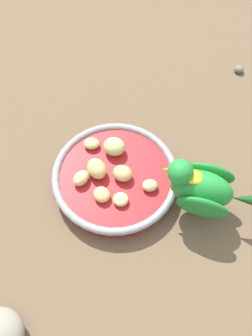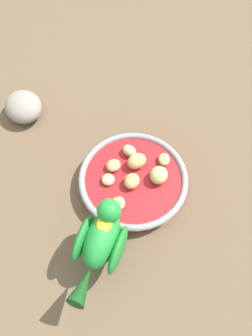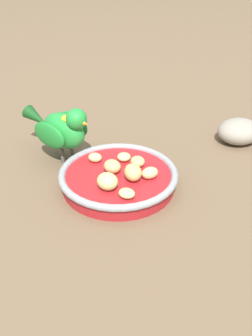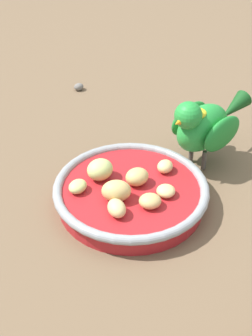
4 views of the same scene
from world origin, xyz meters
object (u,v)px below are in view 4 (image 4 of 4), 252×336
object	(u,v)px
apple_piece_4	(78,186)
apple_piece_2	(137,177)
apple_piece_0	(116,191)
apple_piece_3	(117,208)
apple_piece_1	(150,201)
apple_piece_6	(165,166)
parrot	(204,125)
pebble_0	(79,87)
apple_piece_7	(166,191)
apple_piece_5	(100,167)
feeding_bowl	(131,193)

from	to	relation	value
apple_piece_4	apple_piece_2	bearing A→B (deg)	-78.05
apple_piece_0	apple_piece_3	distance (m)	0.03
apple_piece_1	apple_piece_6	bearing A→B (deg)	-17.35
parrot	apple_piece_3	bearing A→B (deg)	5.48
apple_piece_0	apple_piece_6	distance (m)	0.09
apple_piece_0	pebble_0	distance (m)	0.36
apple_piece_3	apple_piece_7	bearing A→B (deg)	-59.08
apple_piece_0	parrot	xyz separation A→B (m)	(0.12, -0.12, 0.03)
apple_piece_0	apple_piece_7	distance (m)	0.06
apple_piece_0	apple_piece_6	xyz separation A→B (m)	(0.06, -0.06, -0.01)
apple_piece_2	apple_piece_5	world-z (taller)	apple_piece_5
apple_piece_5	parrot	bearing A→B (deg)	-65.18
apple_piece_0	apple_piece_3	size ratio (longest dim) A/B	1.27
apple_piece_2	apple_piece_5	bearing A→B (deg)	71.03
feeding_bowl	apple_piece_7	bearing A→B (deg)	-108.01
apple_piece_6	apple_piece_7	xyz separation A→B (m)	(-0.05, 0.00, -0.00)
apple_piece_1	apple_piece_7	world-z (taller)	apple_piece_1
apple_piece_6	parrot	world-z (taller)	parrot
apple_piece_3	apple_piece_6	size ratio (longest dim) A/B	1.19
apple_piece_1	apple_piece_4	bearing A→B (deg)	72.23
feeding_bowl	apple_piece_5	bearing A→B (deg)	57.43
parrot	pebble_0	world-z (taller)	parrot
apple_piece_5	apple_piece_0	bearing A→B (deg)	-155.26
apple_piece_1	pebble_0	distance (m)	0.38
feeding_bowl	apple_piece_2	xyz separation A→B (m)	(0.01, -0.01, 0.02)
apple_piece_7	apple_piece_6	bearing A→B (deg)	-2.19
apple_piece_0	apple_piece_6	world-z (taller)	apple_piece_0
parrot	apple_piece_5	bearing A→B (deg)	-19.81
apple_piece_2	apple_piece_5	distance (m)	0.05
apple_piece_0	apple_piece_4	size ratio (longest dim) A/B	1.41
apple_piece_2	apple_piece_3	xyz separation A→B (m)	(-0.06, 0.03, -0.00)
apple_piece_0	parrot	world-z (taller)	parrot
apple_piece_3	parrot	xyz separation A→B (m)	(0.14, -0.12, 0.03)
apple_piece_4	apple_piece_7	distance (m)	0.11
apple_piece_3	apple_piece_7	xyz separation A→B (m)	(0.04, -0.06, -0.00)
apple_piece_3	apple_piece_1	bearing A→B (deg)	-69.63
apple_piece_1	apple_piece_7	xyz separation A→B (m)	(0.02, -0.02, -0.00)
feeding_bowl	apple_piece_5	distance (m)	0.05
apple_piece_7	pebble_0	world-z (taller)	apple_piece_7
apple_piece_2	apple_piece_7	bearing A→B (deg)	-123.15
feeding_bowl	apple_piece_5	size ratio (longest dim) A/B	5.72
feeding_bowl	apple_piece_0	xyz separation A→B (m)	(-0.02, 0.02, 0.02)
parrot	apple_piece_7	bearing A→B (deg)	16.63
apple_piece_2	apple_piece_5	size ratio (longest dim) A/B	0.89
apple_piece_3	apple_piece_4	size ratio (longest dim) A/B	1.11
apple_piece_6	pebble_0	xyz separation A→B (m)	(0.29, 0.14, -0.03)
apple_piece_1	pebble_0	bearing A→B (deg)	18.39
feeding_bowl	parrot	xyz separation A→B (m)	(0.09, -0.10, 0.05)
pebble_0	parrot	bearing A→B (deg)	-139.52
parrot	apple_piece_0	bearing A→B (deg)	-1.07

